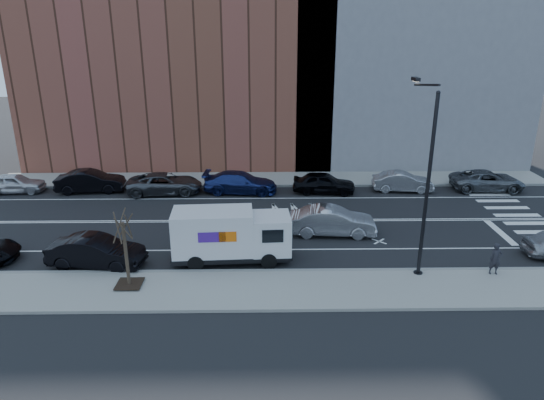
{
  "coord_description": "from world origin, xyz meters",
  "views": [
    {
      "loc": [
        -0.58,
        -28.7,
        11.6
      ],
      "look_at": [
        -0.13,
        0.0,
        1.4
      ],
      "focal_mm": 32.0,
      "sensor_mm": 36.0,
      "label": 1
    }
  ],
  "objects_px": {
    "fedex_van": "(230,235)",
    "far_parked_a": "(15,183)",
    "driving_sedan": "(333,221)",
    "pedestrian": "(496,259)",
    "far_parked_b": "(91,181)"
  },
  "relations": [
    {
      "from": "driving_sedan",
      "to": "far_parked_a",
      "type": "bearing_deg",
      "value": 74.13
    },
    {
      "from": "fedex_van",
      "to": "driving_sedan",
      "type": "bearing_deg",
      "value": 27.27
    },
    {
      "from": "far_parked_a",
      "to": "pedestrian",
      "type": "height_order",
      "value": "pedestrian"
    },
    {
      "from": "fedex_van",
      "to": "driving_sedan",
      "type": "relative_size",
      "value": 1.25
    },
    {
      "from": "pedestrian",
      "to": "driving_sedan",
      "type": "bearing_deg",
      "value": 147.59
    },
    {
      "from": "far_parked_a",
      "to": "driving_sedan",
      "type": "distance_m",
      "value": 24.04
    },
    {
      "from": "far_parked_b",
      "to": "pedestrian",
      "type": "distance_m",
      "value": 27.83
    },
    {
      "from": "far_parked_b",
      "to": "driving_sedan",
      "type": "distance_m",
      "value": 18.9
    },
    {
      "from": "fedex_van",
      "to": "driving_sedan",
      "type": "distance_m",
      "value": 6.75
    },
    {
      "from": "fedex_van",
      "to": "far_parked_a",
      "type": "bearing_deg",
      "value": 142.42
    },
    {
      "from": "far_parked_b",
      "to": "far_parked_a",
      "type": "bearing_deg",
      "value": 86.01
    },
    {
      "from": "fedex_van",
      "to": "pedestrian",
      "type": "height_order",
      "value": "fedex_van"
    },
    {
      "from": "driving_sedan",
      "to": "pedestrian",
      "type": "bearing_deg",
      "value": -122.32
    },
    {
      "from": "fedex_van",
      "to": "far_parked_a",
      "type": "xyz_separation_m",
      "value": [
        -16.82,
        11.53,
        -0.76
      ]
    },
    {
      "from": "fedex_van",
      "to": "far_parked_a",
      "type": "relative_size",
      "value": 1.48
    }
  ]
}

